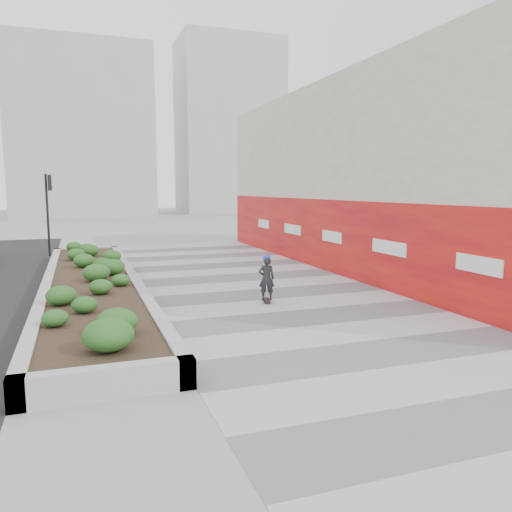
{
  "coord_description": "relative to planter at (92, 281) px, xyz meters",
  "views": [
    {
      "loc": [
        -5.8,
        -10.12,
        3.47
      ],
      "look_at": [
        0.03,
        6.28,
        1.1
      ],
      "focal_mm": 35.0,
      "sensor_mm": 36.0,
      "label": 1
    }
  ],
  "objects": [
    {
      "name": "planter",
      "position": [
        0.0,
        0.0,
        0.0
      ],
      "size": [
        3.0,
        18.0,
        0.9
      ],
      "color": "#9E9EA0",
      "rests_on": "ground"
    },
    {
      "name": "distant_bldg_north_r",
      "position": [
        20.5,
        53.0,
        11.58
      ],
      "size": [
        14.0,
        10.0,
        24.0
      ],
      "primitive_type": "cube",
      "color": "#ADAAA3",
      "rests_on": "ground"
    },
    {
      "name": "distant_bldg_north_l",
      "position": [
        0.5,
        48.0,
        9.58
      ],
      "size": [
        16.0,
        12.0,
        20.0
      ],
      "primitive_type": "cube",
      "color": "#ADAAA3",
      "rests_on": "ground"
    },
    {
      "name": "traffic_signal_near",
      "position": [
        -1.73,
        10.5,
        2.34
      ],
      "size": [
        0.33,
        0.28,
        4.2
      ],
      "color": "black",
      "rests_on": "ground"
    },
    {
      "name": "skateboarder",
      "position": [
        5.02,
        -3.13,
        0.33
      ],
      "size": [
        0.55,
        0.75,
        1.48
      ],
      "rotation": [
        0.0,
        0.0,
        -0.3
      ],
      "color": "beige",
      "rests_on": "ground"
    },
    {
      "name": "manhole_cover",
      "position": [
        6.0,
        -4.0,
        -0.42
      ],
      "size": [
        0.44,
        0.44,
        0.01
      ],
      "primitive_type": "cylinder",
      "color": "#595654",
      "rests_on": "ground"
    },
    {
      "name": "ground",
      "position": [
        5.5,
        -7.0,
        -0.42
      ],
      "size": [
        160.0,
        160.0,
        0.0
      ],
      "primitive_type": "plane",
      "color": "gray",
      "rests_on": "ground"
    },
    {
      "name": "walkway",
      "position": [
        5.5,
        -4.0,
        -0.41
      ],
      "size": [
        8.0,
        36.0,
        0.01
      ],
      "primitive_type": "cube",
      "color": "#A8A8AD",
      "rests_on": "ground"
    },
    {
      "name": "building",
      "position": [
        12.48,
        1.98,
        3.56
      ],
      "size": [
        6.04,
        24.08,
        8.0
      ],
      "color": "#BBB1A0",
      "rests_on": "ground"
    }
  ]
}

